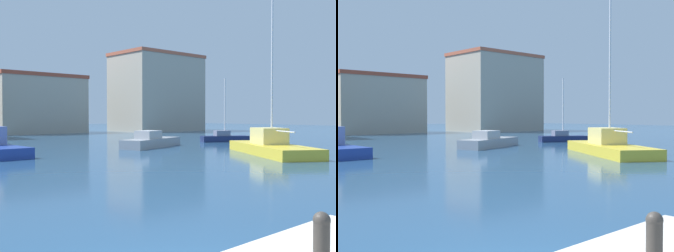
% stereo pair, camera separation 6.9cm
% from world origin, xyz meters
% --- Properties ---
extents(water, '(160.00, 160.00, 0.00)m').
position_xyz_m(water, '(15.00, 20.00, 0.00)').
color(water, navy).
rests_on(water, ground).
extents(mooring_bollard, '(0.19, 0.19, 0.58)m').
position_xyz_m(mooring_bollard, '(0.17, -1.92, 1.19)').
color(mooring_bollard, '#38332D').
rests_on(mooring_bollard, pier_quay).
extents(sailboat_navy_inner_mooring, '(4.55, 3.42, 6.04)m').
position_xyz_m(sailboat_navy_inner_mooring, '(26.24, 21.35, 0.43)').
color(sailboat_navy_inner_mooring, '#19234C').
rests_on(sailboat_navy_inner_mooring, water).
extents(motorboat_grey_near_pier, '(6.69, 3.93, 1.32)m').
position_xyz_m(motorboat_grey_near_pier, '(16.77, 20.84, 0.46)').
color(motorboat_grey_near_pier, gray).
rests_on(motorboat_grey_near_pier, water).
extents(sailboat_yellow_far_right, '(7.08, 8.97, 10.53)m').
position_xyz_m(sailboat_yellow_far_right, '(18.68, 11.11, 0.54)').
color(sailboat_yellow_far_right, gold).
rests_on(sailboat_yellow_far_right, water).
extents(harbor_office, '(12.47, 7.14, 8.20)m').
position_xyz_m(harbor_office, '(21.18, 50.81, 4.11)').
color(harbor_office, '#B2A893').
rests_on(harbor_office, ground).
extents(warehouse_block, '(13.44, 9.09, 12.24)m').
position_xyz_m(warehouse_block, '(39.35, 46.36, 6.13)').
color(warehouse_block, '#B2A893').
rests_on(warehouse_block, ground).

